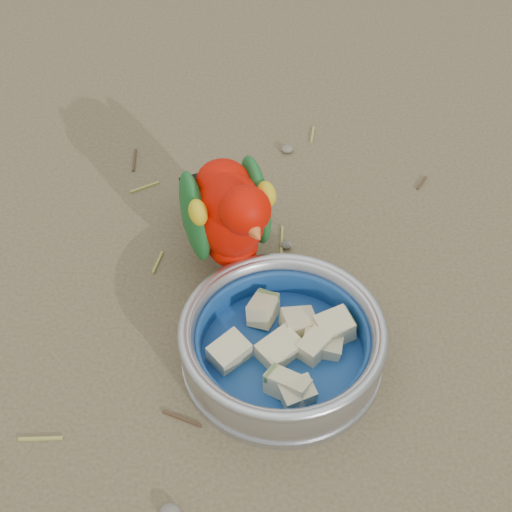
# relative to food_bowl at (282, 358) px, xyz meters

# --- Properties ---
(ground) EXTENTS (60.00, 60.00, 0.00)m
(ground) POSITION_rel_food_bowl_xyz_m (-0.00, 0.04, -0.01)
(ground) COLOR brown
(food_bowl) EXTENTS (0.22, 0.22, 0.02)m
(food_bowl) POSITION_rel_food_bowl_xyz_m (0.00, 0.00, 0.00)
(food_bowl) COLOR #B2B2BA
(food_bowl) RESTS_ON ground
(bowl_wall) EXTENTS (0.22, 0.22, 0.04)m
(bowl_wall) POSITION_rel_food_bowl_xyz_m (0.00, 0.00, 0.03)
(bowl_wall) COLOR #B2B2BA
(bowl_wall) RESTS_ON food_bowl
(fruit_wedges) EXTENTS (0.13, 0.13, 0.03)m
(fruit_wedges) POSITION_rel_food_bowl_xyz_m (0.00, 0.00, 0.02)
(fruit_wedges) COLOR beige
(fruit_wedges) RESTS_ON food_bowl
(lory_parrot) EXTENTS (0.18, 0.23, 0.17)m
(lory_parrot) POSITION_rel_food_bowl_xyz_m (-0.06, 0.13, 0.08)
(lory_parrot) COLOR #CF0C00
(lory_parrot) RESTS_ON ground
(ground_debris) EXTENTS (0.90, 0.80, 0.01)m
(ground_debris) POSITION_rel_food_bowl_xyz_m (-0.02, 0.10, -0.01)
(ground_debris) COLOR #9F9845
(ground_debris) RESTS_ON ground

